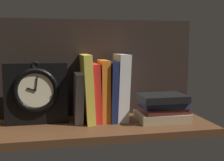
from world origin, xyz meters
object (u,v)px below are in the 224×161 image
at_px(book_orange_pandolfini, 104,90).
at_px(book_navy_bierce, 112,91).
at_px(book_gray_chess, 78,98).
at_px(book_yellow_seinlanguage, 87,88).
at_px(framed_clock, 36,93).
at_px(book_red_requiem, 95,92).
at_px(book_white_catcher, 121,87).
at_px(book_stack_side, 162,108).

distance_m(book_orange_pandolfini, book_navy_bierce, 0.03).
relative_size(book_gray_chess, book_orange_pandolfini, 0.79).
xyz_separation_m(book_gray_chess, book_yellow_seinlanguage, (0.03, 0.00, 0.03)).
distance_m(book_yellow_seinlanguage, book_navy_bierce, 0.09).
distance_m(book_navy_bierce, framed_clock, 0.27).
bearing_deg(book_red_requiem, book_gray_chess, 180.00).
height_order(book_gray_chess, book_navy_bierce, book_navy_bierce).
bearing_deg(book_yellow_seinlanguage, book_orange_pandolfini, 0.00).
relative_size(book_yellow_seinlanguage, framed_clock, 1.09).
bearing_deg(book_orange_pandolfini, book_navy_bierce, 0.00).
bearing_deg(book_gray_chess, book_yellow_seinlanguage, 0.00).
distance_m(book_yellow_seinlanguage, book_orange_pandolfini, 0.06).
height_order(book_red_requiem, book_white_catcher, book_white_catcher).
distance_m(book_yellow_seinlanguage, book_red_requiem, 0.03).
xyz_separation_m(book_white_catcher, book_stack_side, (0.14, -0.06, -0.07)).
relative_size(book_red_requiem, book_white_catcher, 0.86).
distance_m(book_gray_chess, book_orange_pandolfini, 0.10).
bearing_deg(book_white_catcher, book_navy_bierce, 180.00).
bearing_deg(book_orange_pandolfini, book_red_requiem, 180.00).
distance_m(book_gray_chess, book_yellow_seinlanguage, 0.05).
xyz_separation_m(book_red_requiem, book_orange_pandolfini, (0.03, 0.00, 0.01)).
xyz_separation_m(book_gray_chess, book_stack_side, (0.30, -0.06, -0.04)).
bearing_deg(framed_clock, book_navy_bierce, -0.13).
bearing_deg(book_red_requiem, book_white_catcher, 0.00).
xyz_separation_m(book_gray_chess, framed_clock, (-0.15, 0.00, 0.02)).
height_order(book_yellow_seinlanguage, book_navy_bierce, book_yellow_seinlanguage).
bearing_deg(framed_clock, book_red_requiem, -0.17).
relative_size(book_yellow_seinlanguage, book_stack_side, 1.33).
xyz_separation_m(book_orange_pandolfini, book_stack_side, (0.21, -0.06, -0.06)).
height_order(book_yellow_seinlanguage, book_white_catcher, same).
bearing_deg(book_white_catcher, book_gray_chess, 180.00).
xyz_separation_m(book_gray_chess, book_red_requiem, (0.06, 0.00, 0.02)).
xyz_separation_m(book_yellow_seinlanguage, book_navy_bierce, (0.09, 0.00, -0.01)).
xyz_separation_m(book_orange_pandolfini, book_navy_bierce, (0.03, 0.00, -0.00)).
bearing_deg(book_yellow_seinlanguage, book_gray_chess, 180.00).
bearing_deg(book_stack_side, book_white_catcher, 159.06).
xyz_separation_m(book_yellow_seinlanguage, book_white_catcher, (0.12, 0.00, 0.00)).
bearing_deg(book_gray_chess, book_white_catcher, 0.00).
distance_m(book_white_catcher, book_stack_side, 0.17).
bearing_deg(book_navy_bierce, book_red_requiem, 180.00).
distance_m(book_orange_pandolfini, book_white_catcher, 0.06).
height_order(book_navy_bierce, framed_clock, framed_clock).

